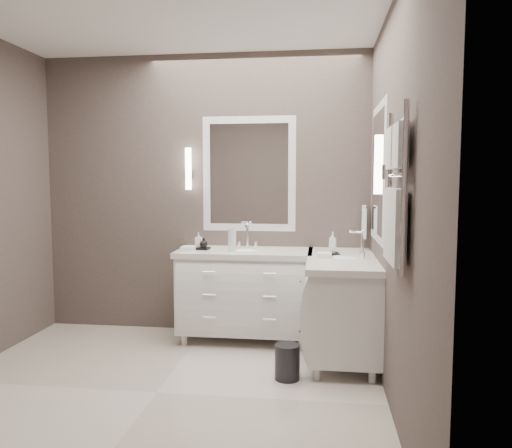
# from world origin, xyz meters

# --- Properties ---
(floor) EXTENTS (3.20, 3.00, 0.01)m
(floor) POSITION_xyz_m (0.00, 0.00, -0.01)
(floor) COLOR beige
(floor) RESTS_ON ground
(wall_back) EXTENTS (3.20, 0.01, 2.70)m
(wall_back) POSITION_xyz_m (0.00, 1.50, 1.35)
(wall_back) COLOR #483E3A
(wall_back) RESTS_ON floor
(wall_front) EXTENTS (3.20, 0.01, 2.70)m
(wall_front) POSITION_xyz_m (0.00, -1.50, 1.35)
(wall_front) COLOR #483E3A
(wall_front) RESTS_ON floor
(wall_right) EXTENTS (0.01, 3.00, 2.70)m
(wall_right) POSITION_xyz_m (1.60, 0.00, 1.35)
(wall_right) COLOR #483E3A
(wall_right) RESTS_ON floor
(vanity_back) EXTENTS (1.24, 0.59, 0.97)m
(vanity_back) POSITION_xyz_m (0.45, 1.23, 0.49)
(vanity_back) COLOR white
(vanity_back) RESTS_ON floor
(vanity_right) EXTENTS (0.59, 1.24, 0.97)m
(vanity_right) POSITION_xyz_m (1.33, 0.90, 0.49)
(vanity_right) COLOR white
(vanity_right) RESTS_ON floor
(mirror_back) EXTENTS (0.90, 0.02, 1.10)m
(mirror_back) POSITION_xyz_m (0.45, 1.49, 1.55)
(mirror_back) COLOR white
(mirror_back) RESTS_ON wall_back
(mirror_right) EXTENTS (0.02, 0.90, 1.10)m
(mirror_right) POSITION_xyz_m (1.59, 0.80, 1.55)
(mirror_right) COLOR white
(mirror_right) RESTS_ON wall_right
(sconce_back) EXTENTS (0.06, 0.06, 0.40)m
(sconce_back) POSITION_xyz_m (-0.13, 1.43, 1.59)
(sconce_back) COLOR white
(sconce_back) RESTS_ON wall_back
(sconce_right) EXTENTS (0.06, 0.06, 0.40)m
(sconce_right) POSITION_xyz_m (1.53, 0.22, 1.59)
(sconce_right) COLOR white
(sconce_right) RESTS_ON wall_right
(towel_bar_corner) EXTENTS (0.03, 0.22, 0.30)m
(towel_bar_corner) POSITION_xyz_m (1.54, 1.36, 1.12)
(towel_bar_corner) COLOR white
(towel_bar_corner) RESTS_ON wall_right
(towel_ladder) EXTENTS (0.06, 0.58, 0.90)m
(towel_ladder) POSITION_xyz_m (1.55, -0.40, 1.39)
(towel_ladder) COLOR white
(towel_ladder) RESTS_ON wall_right
(waste_bin) EXTENTS (0.24, 0.24, 0.27)m
(waste_bin) POSITION_xyz_m (0.90, 0.36, 0.13)
(waste_bin) COLOR black
(waste_bin) RESTS_ON floor
(amenity_tray_back) EXTENTS (0.16, 0.13, 0.02)m
(amenity_tray_back) POSITION_xyz_m (0.04, 1.20, 0.86)
(amenity_tray_back) COLOR black
(amenity_tray_back) RESTS_ON vanity_back
(amenity_tray_right) EXTENTS (0.13, 0.16, 0.02)m
(amenity_tray_right) POSITION_xyz_m (1.24, 0.99, 0.86)
(amenity_tray_right) COLOR black
(amenity_tray_right) RESTS_ON vanity_right
(water_bottle) EXTENTS (0.09, 0.09, 0.21)m
(water_bottle) POSITION_xyz_m (0.35, 1.11, 0.95)
(water_bottle) COLOR silver
(water_bottle) RESTS_ON vanity_back
(soap_bottle_a) EXTENTS (0.07, 0.07, 0.13)m
(soap_bottle_a) POSITION_xyz_m (0.01, 1.22, 0.94)
(soap_bottle_a) COLOR white
(soap_bottle_a) RESTS_ON amenity_tray_back
(soap_bottle_b) EXTENTS (0.07, 0.07, 0.09)m
(soap_bottle_b) POSITION_xyz_m (0.07, 1.17, 0.92)
(soap_bottle_b) COLOR black
(soap_bottle_b) RESTS_ON amenity_tray_back
(soap_bottle_c) EXTENTS (0.08, 0.08, 0.18)m
(soap_bottle_c) POSITION_xyz_m (1.24, 0.99, 0.96)
(soap_bottle_c) COLOR white
(soap_bottle_c) RESTS_ON amenity_tray_right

